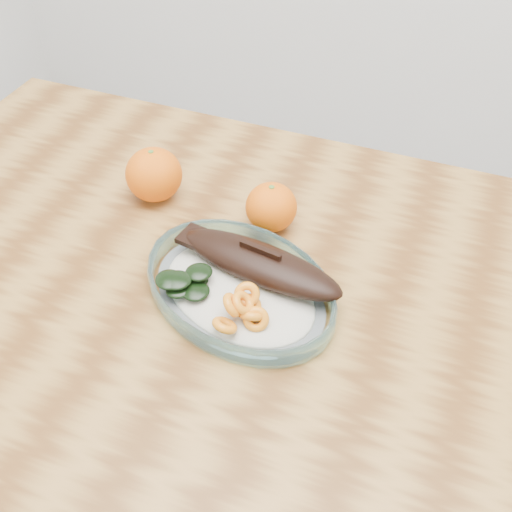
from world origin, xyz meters
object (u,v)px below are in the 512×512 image
orange_right (271,207)px  plated_meal (240,285)px  dining_table (230,337)px  orange_left (154,175)px

orange_right → plated_meal: bearing=-85.7°
dining_table → orange_right: bearing=86.7°
orange_left → orange_right: orange_left is taller
orange_left → orange_right: (0.19, -0.00, -0.01)m
orange_left → dining_table: bearing=-38.4°
dining_table → plated_meal: size_ratio=1.83×
dining_table → plated_meal: bearing=-6.2°
plated_meal → orange_right: plated_meal is taller
dining_table → orange_right: 0.20m
plated_meal → orange_left: 0.25m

